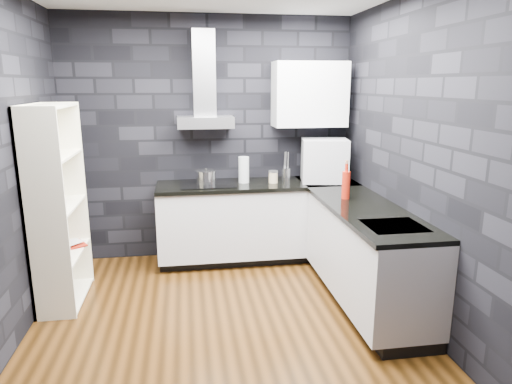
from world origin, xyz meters
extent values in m
plane|color=#47280D|center=(0.00, 0.00, 0.00)|extent=(3.20, 3.20, 0.00)
cube|color=black|center=(0.00, 1.62, 1.35)|extent=(3.20, 0.05, 2.70)
cube|color=black|center=(0.00, -1.62, 1.35)|extent=(3.20, 0.05, 2.70)
cube|color=black|center=(-1.62, 0.00, 1.35)|extent=(0.05, 3.20, 2.70)
cube|color=black|center=(1.62, 0.00, 1.35)|extent=(0.05, 3.20, 2.70)
cube|color=black|center=(0.50, 1.34, 0.05)|extent=(2.18, 0.50, 0.10)
cube|color=black|center=(1.34, 0.10, 0.05)|extent=(0.50, 1.78, 0.10)
cube|color=silver|center=(0.50, 1.30, 0.48)|extent=(2.20, 0.60, 0.76)
cube|color=silver|center=(1.30, 0.10, 0.48)|extent=(0.60, 1.80, 0.76)
cube|color=black|center=(0.50, 1.29, 0.88)|extent=(2.20, 0.62, 0.04)
cube|color=black|center=(1.29, 0.10, 0.88)|extent=(0.62, 1.80, 0.04)
cube|color=black|center=(1.30, 1.30, 0.88)|extent=(0.62, 0.62, 0.04)
cube|color=silver|center=(-0.05, 1.43, 1.56)|extent=(0.60, 0.34, 0.12)
cube|color=silver|center=(-0.05, 1.50, 2.07)|extent=(0.24, 0.20, 0.90)
cube|color=white|center=(1.10, 1.43, 1.85)|extent=(0.80, 0.35, 0.70)
cube|color=black|center=(-0.05, 1.30, 0.91)|extent=(0.58, 0.50, 0.01)
cube|color=silver|center=(1.30, -0.40, 0.89)|extent=(0.44, 0.40, 0.01)
cylinder|color=#AEAFB3|center=(-0.06, 1.31, 0.97)|extent=(0.24, 0.24, 0.12)
cylinder|color=silver|center=(0.35, 1.34, 1.04)|extent=(0.15, 0.15, 0.29)
cylinder|color=#C6B185|center=(0.67, 1.27, 0.96)|extent=(0.11, 0.11, 0.12)
cylinder|color=#AEAFB3|center=(0.84, 1.42, 0.97)|extent=(0.13, 0.13, 0.13)
cube|color=#BABCC3|center=(1.24, 1.26, 1.12)|extent=(0.56, 0.47, 0.49)
cylinder|color=#A91E0E|center=(1.21, 0.47, 1.03)|extent=(0.10, 0.10, 0.26)
cube|color=white|center=(-1.42, 0.59, 0.90)|extent=(0.42, 0.83, 1.80)
imported|color=white|center=(-1.42, 0.46, 0.94)|extent=(0.28, 0.28, 0.06)
imported|color=maroon|center=(-1.43, 0.74, 0.57)|extent=(0.16, 0.11, 0.23)
imported|color=#B2B2B2|center=(-1.44, 0.79, 0.59)|extent=(0.13, 0.11, 0.21)
camera|label=1|loc=(-0.27, -3.56, 1.97)|focal=32.00mm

